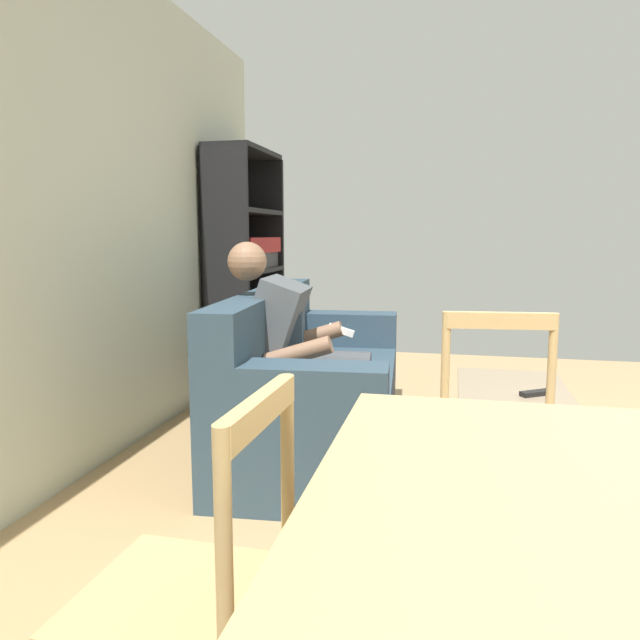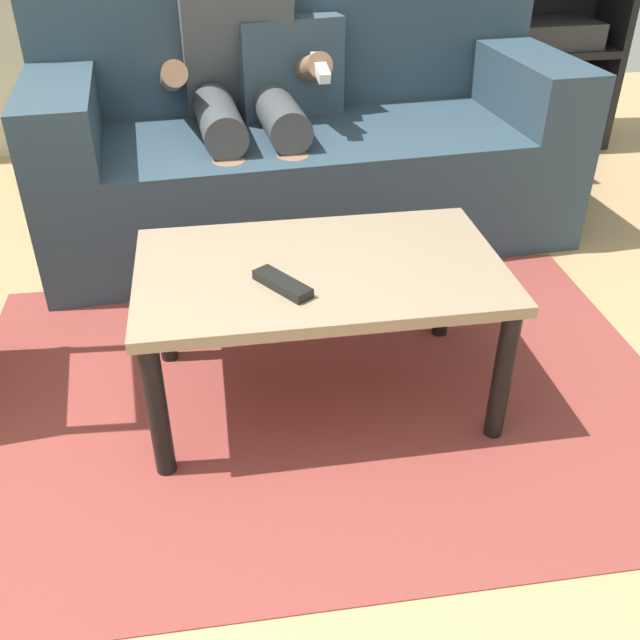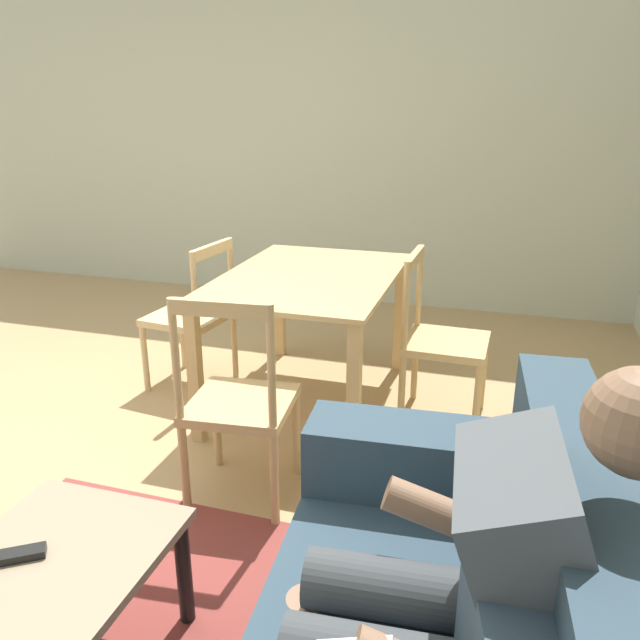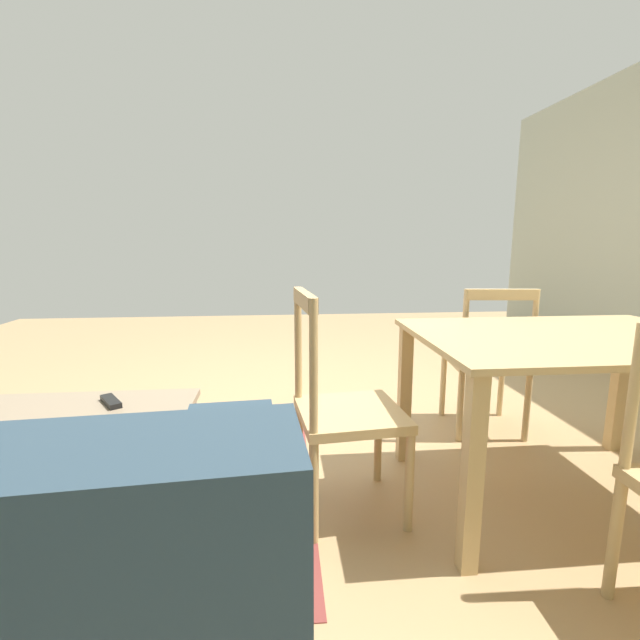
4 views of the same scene
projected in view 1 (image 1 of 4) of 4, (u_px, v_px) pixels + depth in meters
name	position (u px, v px, depth m)	size (l,w,h in m)	color
couch	(310.00, 387.00, 3.52)	(2.04, 0.99, 0.89)	#2D4251
person_lounging	(298.00, 347.00, 3.26)	(0.61, 0.98, 1.18)	#4C5156
coffee_table	(513.00, 400.00, 3.17)	(0.94, 0.56, 0.42)	gray
tv_remote	(536.00, 393.00, 3.03)	(0.05, 0.17, 0.02)	black
bookshelf	(245.00, 290.00, 4.82)	(0.94, 0.36, 1.87)	black
dining_table	(549.00, 553.00, 1.13)	(1.29, 0.90, 0.75)	tan
dining_chair_near_wall	(192.00, 598.00, 1.31)	(0.43, 0.43, 0.90)	tan
dining_chair_facing_couch	(502.00, 460.00, 2.10)	(0.46, 0.46, 0.94)	tan
area_rug	(510.00, 465.00, 3.22)	(2.00, 1.40, 0.01)	brown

